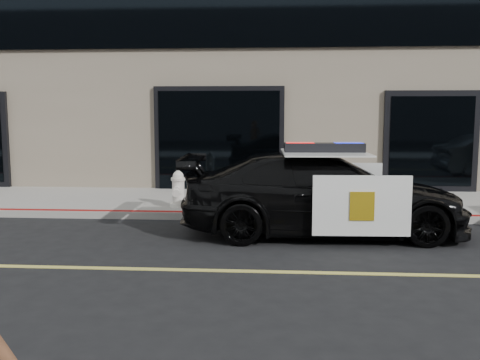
{
  "coord_description": "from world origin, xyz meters",
  "views": [
    {
      "loc": [
        0.58,
        -7.18,
        2.2
      ],
      "look_at": [
        -0.1,
        2.2,
        1.0
      ],
      "focal_mm": 40.0,
      "sensor_mm": 36.0,
      "label": 1
    }
  ],
  "objects": [
    {
      "name": "fire_hydrant",
      "position": [
        -1.58,
        4.15,
        0.53
      ],
      "size": [
        0.36,
        0.51,
        0.81
      ],
      "color": "white",
      "rests_on": "sidewalk_n"
    },
    {
      "name": "sidewalk_n",
      "position": [
        0.0,
        5.25,
        0.07
      ],
      "size": [
        60.0,
        3.5,
        0.15
      ],
      "primitive_type": "cube",
      "color": "gray",
      "rests_on": "ground"
    },
    {
      "name": "police_car",
      "position": [
        1.39,
        2.37,
        0.74
      ],
      "size": [
        2.52,
        5.21,
        1.66
      ],
      "color": "black",
      "rests_on": "ground"
    },
    {
      "name": "ground",
      "position": [
        0.0,
        0.0,
        0.0
      ],
      "size": [
        120.0,
        120.0,
        0.0
      ],
      "primitive_type": "plane",
      "color": "black",
      "rests_on": "ground"
    }
  ]
}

